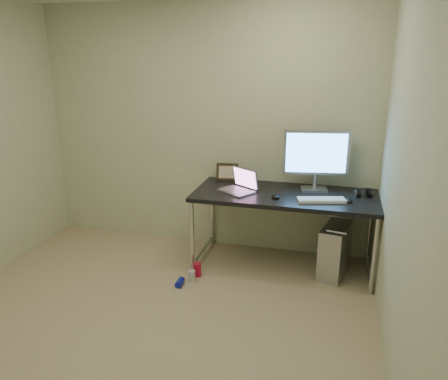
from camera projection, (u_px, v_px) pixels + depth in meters
floor at (138, 334)px, 3.26m from camera, size 3.50×3.50×0.00m
wall_back at (205, 130)px, 4.50m from camera, size 3.50×0.02×2.50m
wall_right at (409, 194)px, 2.46m from camera, size 0.02×3.50×2.50m
desk at (285, 201)px, 4.11m from camera, size 1.71×0.75×0.75m
tower_computer at (335, 250)px, 4.08m from camera, size 0.31×0.50×0.52m
cable_a at (332, 220)px, 4.38m from camera, size 0.01×0.16×0.69m
cable_b at (341, 224)px, 4.35m from camera, size 0.02×0.11×0.71m
can_red at (197, 270)px, 4.09m from camera, size 0.08×0.08×0.13m
can_white at (192, 276)px, 3.99m from camera, size 0.08×0.08×0.11m
can_blue at (180, 283)px, 3.93m from camera, size 0.07×0.11×0.06m
laptop at (240, 186)px, 4.14m from camera, size 0.40×0.38×0.21m
monitor at (316, 156)px, 4.10m from camera, size 0.61×0.22×0.58m
keyboard at (321, 200)px, 3.87m from camera, size 0.44×0.24×0.03m
mouse_right at (349, 200)px, 3.85m from camera, size 0.07×0.10×0.03m
mouse_left at (276, 195)px, 3.96m from camera, size 0.10×0.13×0.04m
headphones at (363, 193)px, 4.00m from camera, size 0.17×0.10×0.10m
picture_frame at (227, 172)px, 4.48m from camera, size 0.23×0.09×0.18m
webcam at (246, 174)px, 4.44m from camera, size 0.04×0.04×0.11m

